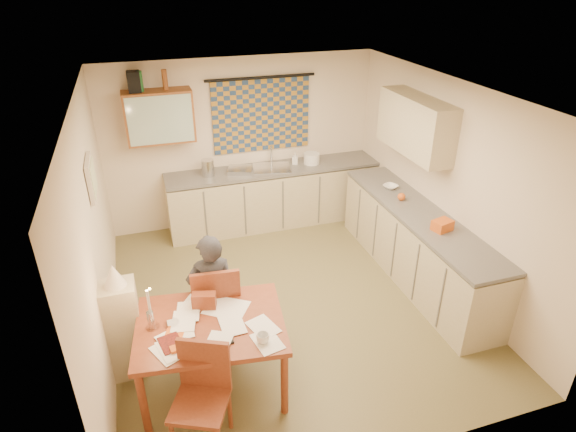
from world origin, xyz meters
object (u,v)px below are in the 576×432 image
object	(u,v)px
counter_back	(277,196)
shelf_stand	(125,330)
counter_right	(415,245)
stove	(464,292)
dining_table	(213,354)
person	(212,294)
chair_far	(218,319)

from	to	relation	value
counter_back	shelf_stand	xyz separation A→B (m)	(-2.29, -2.56, 0.07)
counter_right	stove	bearing A→B (deg)	-90.00
dining_table	person	world-z (taller)	person
counter_right	chair_far	world-z (taller)	chair_far
counter_right	dining_table	bearing A→B (deg)	-159.26
shelf_stand	counter_back	bearing A→B (deg)	48.18
person	shelf_stand	world-z (taller)	person
shelf_stand	stove	bearing A→B (deg)	-6.43
counter_back	chair_far	distance (m)	2.81
counter_back	person	world-z (taller)	person
counter_back	person	bearing A→B (deg)	-119.92
counter_back	person	size ratio (longest dim) A/B	2.45
counter_back	person	xyz separation A→B (m)	(-1.42, -2.46, 0.22)
counter_right	chair_far	xyz separation A→B (m)	(-2.63, -0.51, -0.13)
shelf_stand	counter_right	bearing A→B (deg)	9.86
person	stove	bearing A→B (deg)	168.90
dining_table	person	distance (m)	0.61
counter_right	person	xyz separation A→B (m)	(-2.67, -0.52, 0.22)
counter_right	shelf_stand	bearing A→B (deg)	-170.14
dining_table	shelf_stand	world-z (taller)	shelf_stand
counter_right	person	size ratio (longest dim) A/B	2.19
stove	dining_table	bearing A→B (deg)	-179.25
counter_right	chair_far	size ratio (longest dim) A/B	2.84
chair_far	person	bearing A→B (deg)	26.73
counter_right	person	bearing A→B (deg)	-168.96
counter_right	shelf_stand	xyz separation A→B (m)	(-3.54, -0.62, 0.07)
counter_back	counter_right	distance (m)	2.31
shelf_stand	dining_table	bearing A→B (deg)	-29.64
counter_back	chair_far	world-z (taller)	chair_far
chair_far	shelf_stand	distance (m)	0.93
chair_far	person	size ratio (longest dim) A/B	0.77
stove	shelf_stand	bearing A→B (deg)	173.57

